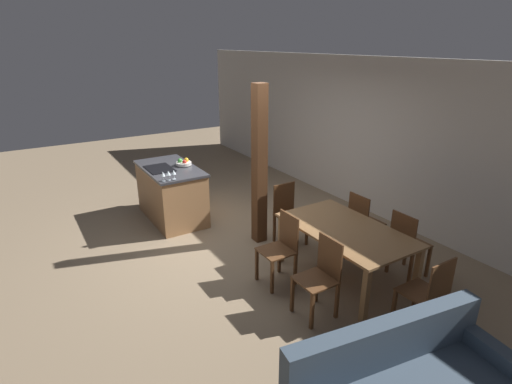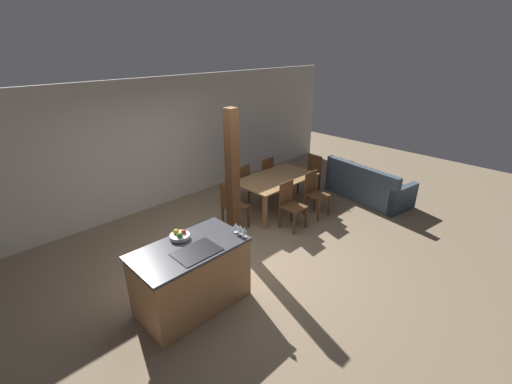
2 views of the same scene
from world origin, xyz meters
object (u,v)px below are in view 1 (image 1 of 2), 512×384
Objects in this scene: dining_chair_near_left at (281,247)px; dining_chair_near_right at (321,276)px; fruit_bowl at (184,163)px; wine_glass_middle at (168,173)px; dining_chair_far_right at (407,243)px; dining_chair_foot_end at (428,294)px; wine_glass_far at (174,173)px; dining_chair_head_end at (288,212)px; timber_post at (259,167)px; dining_chair_far_left at (363,222)px; kitchen_island at (171,193)px; wine_glass_near at (163,174)px; dining_table at (346,235)px.

dining_chair_near_left is 1.00× the size of dining_chair_near_right.
fruit_bowl is at bearing -176.03° from dining_chair_near_right.
wine_glass_middle reaches higher than fruit_bowl.
fruit_bowl is at bearing 26.64° from dining_chair_far_right.
wine_glass_middle is at bearing -67.80° from dining_chair_foot_end.
wine_glass_far is 0.16× the size of dining_chair_head_end.
dining_chair_far_right is at bearing -65.79° from dining_chair_head_end.
timber_post reaches higher than dining_chair_head_end.
fruit_bowl is 0.29× the size of dining_chair_far_left.
dining_chair_far_left is 1.00× the size of dining_chair_far_right.
kitchen_island is 1.60× the size of dining_chair_near_left.
dining_chair_near_left is at bearing 20.49° from wine_glass_middle.
dining_chair_foot_end is (3.56, 1.45, -0.57)m from wine_glass_middle.
dining_chair_foot_end is at bearing 155.79° from dining_chair_far_left.
dining_chair_far_left is 1.00× the size of dining_chair_foot_end.
wine_glass_middle is 1.91m from dining_chair_head_end.
timber_post is (-1.88, 0.38, 0.71)m from dining_chair_near_right.
dining_chair_far_left is at bearing -49.32° from dining_chair_head_end.
dining_chair_far_left is at bearing 48.13° from wine_glass_middle.
dining_chair_head_end is (-1.61, -0.72, 0.00)m from dining_chair_far_right.
kitchen_island is 9.99× the size of wine_glass_far.
wine_glass_middle is 1.00× the size of wine_glass_far.
wine_glass_near is at bearing -26.88° from kitchen_island.
kitchen_island is 0.61× the size of timber_post.
dining_chair_near_left is 1.76m from dining_chair_foot_end.
dining_chair_foot_end is (1.61, -0.72, 0.00)m from dining_chair_far_left.
dining_chair_far_left is 1.11m from dining_chair_head_end.
wine_glass_middle is 3.89m from dining_chair_foot_end.
wine_glass_far is at bearing -166.67° from dining_chair_near_right.
fruit_bowl reaches higher than kitchen_island.
wine_glass_near is at bearing 49.21° from dining_chair_far_left.
fruit_bowl is 4.33m from dining_chair_foot_end.
kitchen_island is 0.86× the size of dining_table.
dining_chair_near_right is at bearing -62.07° from dining_table.
wine_glass_near reaches higher than dining_chair_far_left.
fruit_bowl is 3.12m from dining_chair_far_left.
dining_chair_foot_end is 2.84m from timber_post.
wine_glass_middle is 2.98m from dining_chair_far_left.
timber_post reaches higher than dining_chair_near_right.
wine_glass_middle is at bearing 142.64° from dining_chair_head_end.
timber_post is at bearing 29.77° from kitchen_island.
dining_chair_near_right is (3.35, 0.23, -0.50)m from fruit_bowl.
dining_chair_head_end is at bearing -90.00° from dining_chair_foot_end.
dining_table is 1.86× the size of dining_chair_far_left.
wine_glass_near is 0.16× the size of dining_chair_near_left.
kitchen_island is at bearing 29.71° from dining_chair_far_right.
dining_chair_head_end is (1.77, 1.20, 0.02)m from kitchen_island.
wine_glass_far is 2.91m from dining_chair_far_left.
kitchen_island is 0.57m from fruit_bowl.
dining_chair_foot_end is at bearing 23.36° from wine_glass_near.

